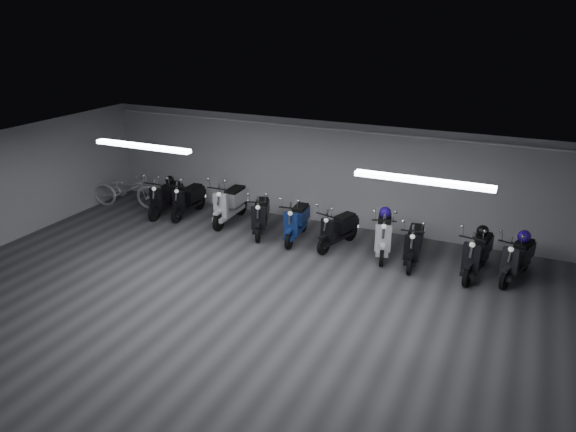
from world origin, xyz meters
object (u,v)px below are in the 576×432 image
at_px(scooter_9, 518,252).
at_px(scooter_6, 384,228).
at_px(scooter_4, 296,216).
at_px(scooter_8, 478,247).
at_px(helmet_0, 483,231).
at_px(scooter_7, 414,238).
at_px(scooter_0, 165,192).
at_px(helmet_2, 524,236).
at_px(helmet_3, 170,180).
at_px(helmet_1, 385,212).
at_px(scooter_1, 187,194).
at_px(bicycle, 126,186).
at_px(scooter_5, 338,224).
at_px(scooter_3, 260,210).
at_px(scooter_2, 230,198).

bearing_deg(scooter_9, scooter_6, -164.50).
height_order(scooter_4, scooter_8, scooter_8).
bearing_deg(scooter_8, helmet_0, 90.00).
xyz_separation_m(scooter_4, helmet_0, (4.42, 0.07, 0.32)).
xyz_separation_m(scooter_4, scooter_7, (3.00, -0.16, -0.02)).
bearing_deg(scooter_0, scooter_9, -3.75).
distance_m(helmet_2, helmet_3, 9.39).
xyz_separation_m(helmet_1, helmet_3, (-6.31, 0.12, -0.03)).
bearing_deg(helmet_0, helmet_3, 177.77).
bearing_deg(scooter_1, bicycle, -176.90).
bearing_deg(scooter_6, scooter_5, 169.19).
relative_size(scooter_6, scooter_7, 1.07).
bearing_deg(scooter_1, helmet_3, 169.64).
distance_m(scooter_1, scooter_8, 7.86).
bearing_deg(scooter_4, helmet_0, -5.12).
relative_size(helmet_0, helmet_2, 0.95).
bearing_deg(scooter_7, scooter_0, 171.89).
height_order(scooter_4, scooter_5, scooter_4).
bearing_deg(scooter_0, scooter_3, -5.29).
bearing_deg(scooter_8, scooter_4, -173.41).
bearing_deg(scooter_9, bicycle, -164.09).
bearing_deg(scooter_4, scooter_9, -6.34).
xyz_separation_m(scooter_7, helmet_2, (2.26, 0.36, 0.31)).
bearing_deg(scooter_3, scooter_9, -20.65).
xyz_separation_m(scooter_1, scooter_8, (7.85, -0.47, 0.03)).
xyz_separation_m(scooter_1, scooter_7, (6.47, -0.45, -0.01)).
height_order(scooter_3, scooter_7, scooter_3).
height_order(bicycle, helmet_2, bicycle).
relative_size(scooter_9, helmet_3, 6.99).
relative_size(scooter_5, helmet_1, 5.97).
relative_size(scooter_3, scooter_4, 1.00).
xyz_separation_m(scooter_3, helmet_2, (6.27, 0.19, 0.28)).
relative_size(scooter_3, helmet_3, 7.09).
bearing_deg(helmet_2, scooter_8, -156.48).
height_order(scooter_4, scooter_6, scooter_6).
xyz_separation_m(scooter_5, helmet_3, (-5.24, 0.41, 0.33)).
distance_m(bicycle, helmet_0, 9.96).
distance_m(scooter_4, scooter_5, 1.11).
height_order(scooter_4, scooter_7, scooter_4).
height_order(scooter_2, helmet_3, scooter_2).
relative_size(scooter_3, scooter_7, 1.03).
bearing_deg(scooter_1, scooter_8, -4.42).
xyz_separation_m(scooter_1, scooter_3, (2.45, -0.28, 0.01)).
bearing_deg(scooter_7, scooter_2, 168.86).
xyz_separation_m(scooter_6, helmet_2, (3.02, 0.16, 0.26)).
height_order(scooter_3, helmet_3, scooter_3).
bearing_deg(scooter_4, scooter_1, 169.22).
distance_m(scooter_3, bicycle, 4.52).
relative_size(scooter_2, scooter_9, 1.12).
bearing_deg(scooter_4, scooter_7, -9.03).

